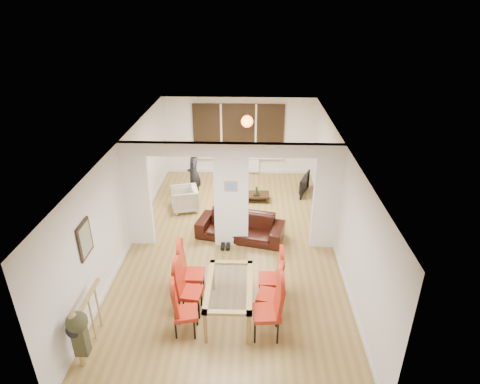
# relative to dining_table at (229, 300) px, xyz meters

# --- Properties ---
(floor) EXTENTS (5.00, 9.00, 0.01)m
(floor) POSITION_rel_dining_table_xyz_m (-0.09, 2.45, -0.36)
(floor) COLOR olive
(floor) RESTS_ON ground
(room_walls) EXTENTS (5.00, 9.00, 2.60)m
(room_walls) POSITION_rel_dining_table_xyz_m (-0.09, 2.45, 0.94)
(room_walls) COLOR silver
(room_walls) RESTS_ON floor
(divider_wall) EXTENTS (5.00, 0.18, 2.60)m
(divider_wall) POSITION_rel_dining_table_xyz_m (-0.09, 2.45, 0.94)
(divider_wall) COLOR white
(divider_wall) RESTS_ON floor
(bay_window_blinds) EXTENTS (3.00, 0.08, 1.80)m
(bay_window_blinds) POSITION_rel_dining_table_xyz_m (-0.09, 6.89, 1.14)
(bay_window_blinds) COLOR black
(bay_window_blinds) RESTS_ON room_walls
(radiator) EXTENTS (1.40, 0.08, 0.50)m
(radiator) POSITION_rel_dining_table_xyz_m (-0.09, 6.85, -0.06)
(radiator) COLOR white
(radiator) RESTS_ON floor
(pendant_light) EXTENTS (0.36, 0.36, 0.36)m
(pendant_light) POSITION_rel_dining_table_xyz_m (0.21, 5.75, 1.79)
(pendant_light) COLOR orange
(pendant_light) RESTS_ON room_walls
(stair_newel) EXTENTS (0.40, 1.20, 1.10)m
(stair_newel) POSITION_rel_dining_table_xyz_m (-2.34, -0.75, 0.19)
(stair_newel) COLOR #A3864B
(stair_newel) RESTS_ON floor
(wall_poster) EXTENTS (0.04, 0.52, 0.67)m
(wall_poster) POSITION_rel_dining_table_xyz_m (-2.56, 0.05, 1.24)
(wall_poster) COLOR gray
(wall_poster) RESTS_ON room_walls
(pillar_photo) EXTENTS (0.30, 0.03, 0.25)m
(pillar_photo) POSITION_rel_dining_table_xyz_m (-0.09, 2.35, 1.24)
(pillar_photo) COLOR #4C8CD8
(pillar_photo) RESTS_ON divider_wall
(dining_table) EXTENTS (0.85, 1.52, 0.71)m
(dining_table) POSITION_rel_dining_table_xyz_m (0.00, 0.00, 0.00)
(dining_table) COLOR olive
(dining_table) RESTS_ON floor
(dining_chair_la) EXTENTS (0.49, 0.49, 1.03)m
(dining_chair_la) POSITION_rel_dining_table_xyz_m (-0.75, -0.47, 0.16)
(dining_chair_la) COLOR maroon
(dining_chair_la) RESTS_ON floor
(dining_chair_lb) EXTENTS (0.49, 0.49, 1.10)m
(dining_chair_lb) POSITION_rel_dining_table_xyz_m (-0.75, 0.04, 0.19)
(dining_chair_lb) COLOR maroon
(dining_chair_lb) RESTS_ON floor
(dining_chair_lc) EXTENTS (0.46, 0.46, 1.14)m
(dining_chair_lc) POSITION_rel_dining_table_xyz_m (-0.77, 0.57, 0.21)
(dining_chair_lc) COLOR maroon
(dining_chair_lc) RESTS_ON floor
(dining_chair_ra) EXTENTS (0.51, 0.51, 1.19)m
(dining_chair_ra) POSITION_rel_dining_table_xyz_m (0.68, -0.49, 0.24)
(dining_chair_ra) COLOR maroon
(dining_chair_ra) RESTS_ON floor
(dining_chair_rb) EXTENTS (0.51, 0.51, 1.06)m
(dining_chair_rb) POSITION_rel_dining_table_xyz_m (0.74, 0.03, 0.18)
(dining_chair_rb) COLOR maroon
(dining_chair_rb) RESTS_ON floor
(dining_chair_rc) EXTENTS (0.44, 0.44, 1.08)m
(dining_chair_rc) POSITION_rel_dining_table_xyz_m (0.76, 0.50, 0.19)
(dining_chair_rc) COLOR maroon
(dining_chair_rc) RESTS_ON floor
(sofa) EXTENTS (2.28, 1.30, 0.63)m
(sofa) POSITION_rel_dining_table_xyz_m (0.11, 2.75, -0.04)
(sofa) COLOR black
(sofa) RESTS_ON floor
(armchair) EXTENTS (0.88, 0.90, 0.67)m
(armchair) POSITION_rel_dining_table_xyz_m (-1.52, 4.17, -0.02)
(armchair) COLOR #BBB59F
(armchair) RESTS_ON floor
(person) EXTENTS (0.62, 0.45, 1.60)m
(person) POSITION_rel_dining_table_xyz_m (-1.34, 4.96, 0.45)
(person) COLOR black
(person) RESTS_ON floor
(television) EXTENTS (1.01, 0.47, 0.59)m
(television) POSITION_rel_dining_table_xyz_m (1.91, 5.39, -0.06)
(television) COLOR black
(television) RESTS_ON floor
(coffee_table) EXTENTS (1.04, 0.69, 0.22)m
(coffee_table) POSITION_rel_dining_table_xyz_m (0.42, 4.80, -0.25)
(coffee_table) COLOR black
(coffee_table) RESTS_ON floor
(bottle) EXTENTS (0.07, 0.07, 0.27)m
(bottle) POSITION_rel_dining_table_xyz_m (0.52, 4.76, -0.00)
(bottle) COLOR #143F19
(bottle) RESTS_ON coffee_table
(bowl) EXTENTS (0.20, 0.20, 0.05)m
(bowl) POSITION_rel_dining_table_xyz_m (0.51, 4.72, -0.11)
(bowl) COLOR black
(bowl) RESTS_ON coffee_table
(shoes) EXTENTS (0.22, 0.24, 0.09)m
(shoes) POSITION_rel_dining_table_xyz_m (-0.23, 2.24, -0.31)
(shoes) COLOR black
(shoes) RESTS_ON floor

